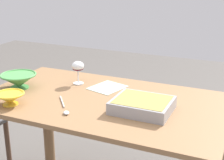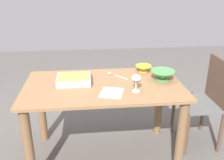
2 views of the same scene
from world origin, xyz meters
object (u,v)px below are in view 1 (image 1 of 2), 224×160
Objects in this scene: dining_table at (103,126)px; mixing_bowl at (10,98)px; serving_spoon at (65,108)px; napkin at (107,87)px; small_bowl at (19,80)px; casserole_dish at (142,104)px; wine_glass at (78,68)px.

mixing_bowl is (-0.42, -0.28, 0.21)m from dining_table.
serving_spoon is (-0.12, -0.22, 0.17)m from dining_table.
dining_table is 0.55m from mixing_bowl.
small_bowl is at bearing -155.01° from napkin.
dining_table is 0.26m from napkin.
casserole_dish is 1.89× the size of mixing_bowl.
small_bowl is (-0.29, -0.22, -0.06)m from wine_glass.
mixing_bowl is at bearing -162.46° from casserole_dish.
dining_table is at bearing 61.46° from serving_spoon.
wine_glass is at bearing 145.36° from dining_table.
napkin is at bearing 24.99° from small_bowl.
mixing_bowl is at bearing -128.49° from napkin.
serving_spoon is at bearing -157.79° from casserole_dish.
mixing_bowl is at bearing -61.29° from small_bowl.
dining_table is 6.36× the size of small_bowl.
casserole_dish is 0.40m from napkin.
wine_glass is 0.43m from serving_spoon.
napkin is at bearing 51.51° from mixing_bowl.
small_bowl reaches higher than napkin.
serving_spoon is at bearing -118.54° from dining_table.
mixing_bowl is (-0.17, -0.46, -0.07)m from wine_glass.
serving_spoon is 0.41m from napkin.
dining_table is 8.80× the size of mixing_bowl.
napkin is (0.50, 0.23, -0.05)m from small_bowl.
dining_table is at bearing -34.64° from wine_glass.
mixing_bowl is 0.72× the size of small_bowl.
wine_glass is at bearing 109.66° from serving_spoon.
napkin is (-0.31, 0.25, -0.03)m from casserole_dish.
small_bowl is 1.02× the size of serving_spoon.
mixing_bowl reaches higher than casserole_dish.
wine_glass is 0.94× the size of mixing_bowl.
dining_table is 9.38× the size of wine_glass.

